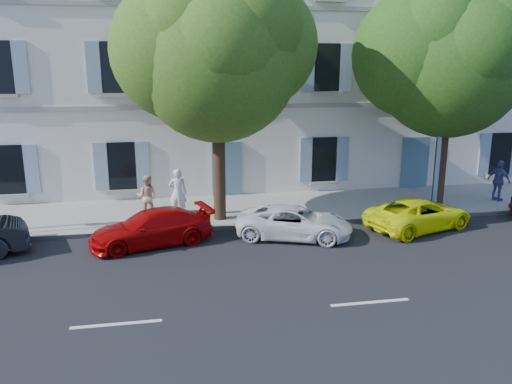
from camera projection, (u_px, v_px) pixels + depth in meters
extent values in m
plane|color=black|center=(321.00, 247.00, 15.98)|extent=(90.00, 90.00, 0.00)
cube|color=#A09E96|center=(288.00, 208.00, 20.22)|extent=(36.00, 4.50, 0.15)
cube|color=#9E998E|center=(302.00, 223.00, 18.14)|extent=(36.00, 0.16, 0.16)
cube|color=silver|center=(261.00, 59.00, 24.29)|extent=(28.00, 7.00, 12.00)
imported|color=#A40404|center=(151.00, 228.00, 16.04)|extent=(4.22, 2.63, 1.14)
imported|color=white|center=(294.00, 222.00, 16.73)|extent=(4.24, 2.95, 1.08)
imported|color=#F5FF0A|center=(419.00, 214.00, 17.63)|extent=(4.40, 3.06, 1.12)
cylinder|color=#3A2819|center=(219.00, 171.00, 18.05)|extent=(0.45, 0.45, 3.57)
ellipsoid|color=#44731D|center=(217.00, 59.00, 17.11)|extent=(5.71, 5.71, 6.28)
cylinder|color=#3A2819|center=(440.00, 163.00, 19.85)|extent=(0.46, 0.46, 3.48)
ellipsoid|color=#2F6118|center=(449.00, 63.00, 18.92)|extent=(5.66, 5.66, 6.22)
cylinder|color=#7293BF|center=(443.00, 105.00, 18.74)|extent=(0.16, 0.16, 8.16)
imported|color=silver|center=(178.00, 193.00, 18.54)|extent=(0.68, 0.47, 1.83)
imported|color=#D2A687|center=(147.00, 196.00, 18.55)|extent=(0.87, 0.73, 1.58)
imported|color=#4F5392|center=(499.00, 181.00, 20.79)|extent=(0.74, 1.09, 1.73)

